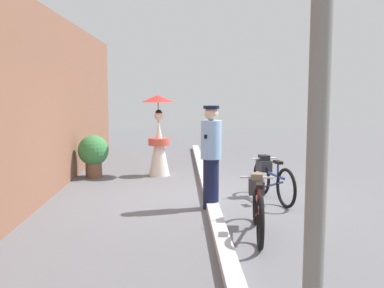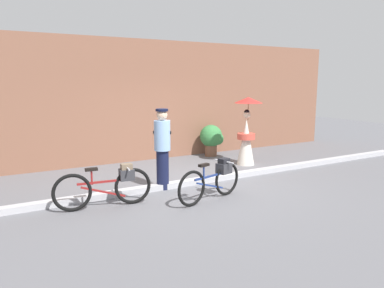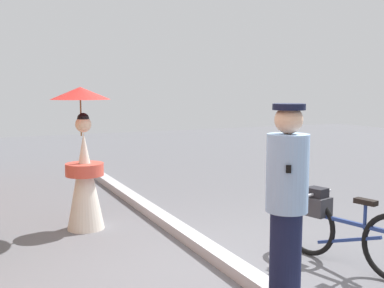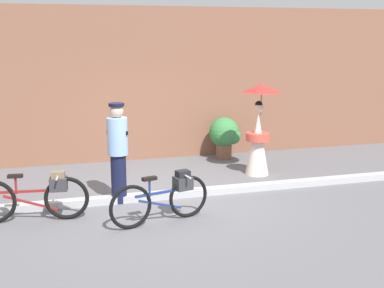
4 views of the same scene
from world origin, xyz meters
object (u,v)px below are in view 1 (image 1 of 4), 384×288
(bicycle_far_side, at_px, (271,177))
(potted_plant_by_door, at_px, (94,153))
(person_officer, at_px, (211,154))
(person_with_parasol, at_px, (159,136))
(utility_pole, at_px, (321,36))
(bicycle_near_officer, at_px, (258,204))

(bicycle_far_side, distance_m, potted_plant_by_door, 4.19)
(person_officer, height_order, potted_plant_by_door, person_officer)
(person_with_parasol, distance_m, utility_pole, 6.94)
(bicycle_far_side, distance_m, person_officer, 1.35)
(bicycle_near_officer, height_order, potted_plant_by_door, potted_plant_by_door)
(bicycle_near_officer, xyz_separation_m, potted_plant_by_door, (4.12, 2.98, 0.15))
(bicycle_near_officer, xyz_separation_m, bicycle_far_side, (1.90, -0.57, 0.00))
(bicycle_near_officer, distance_m, person_officer, 1.53)
(potted_plant_by_door, distance_m, utility_pole, 7.32)
(bicycle_far_side, distance_m, utility_pole, 4.64)
(person_with_parasol, bearing_deg, person_officer, -161.64)
(bicycle_near_officer, relative_size, potted_plant_by_door, 1.83)
(bicycle_near_officer, distance_m, utility_pole, 3.02)
(bicycle_near_officer, xyz_separation_m, utility_pole, (-2.27, -0.09, 1.99))
(bicycle_near_officer, bearing_deg, person_officer, 22.12)
(bicycle_near_officer, height_order, person_with_parasol, person_with_parasol)
(potted_plant_by_door, bearing_deg, bicycle_near_officer, -144.13)
(person_officer, height_order, utility_pole, utility_pole)
(person_officer, distance_m, utility_pole, 3.95)
(bicycle_far_side, distance_m, person_with_parasol, 3.24)
(potted_plant_by_door, bearing_deg, utility_pole, -154.31)
(utility_pole, bearing_deg, bicycle_near_officer, 2.35)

